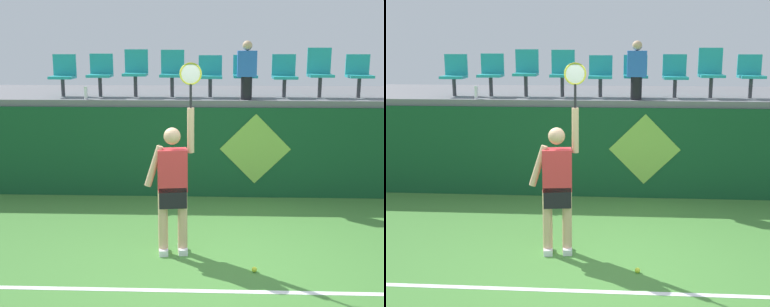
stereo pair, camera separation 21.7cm
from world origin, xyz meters
TOP-DOWN VIEW (x-y plane):
  - ground_plane at (0.00, 0.00)m, footprint 40.00×40.00m
  - court_back_wall at (0.00, 3.04)m, footprint 13.20×0.20m
  - spectator_platform at (0.00, 4.54)m, footprint 13.20×3.08m
  - court_baseline_stripe at (0.00, -0.64)m, footprint 11.88×0.08m
  - tennis_player at (-0.46, 0.42)m, footprint 0.75×0.31m
  - tennis_ball at (0.59, -0.12)m, footprint 0.07×0.07m
  - water_bottle at (-2.23, 3.13)m, footprint 0.07×0.07m
  - stadium_chair_0 at (-2.77, 3.64)m, footprint 0.44×0.42m
  - stadium_chair_1 at (-2.06, 3.64)m, footprint 0.44×0.42m
  - stadium_chair_2 at (-1.39, 3.65)m, footprint 0.44×0.42m
  - stadium_chair_3 at (-0.70, 3.65)m, footprint 0.44×0.42m
  - stadium_chair_4 at (0.01, 3.64)m, footprint 0.44×0.42m
  - stadium_chair_5 at (0.66, 3.64)m, footprint 0.44×0.42m
  - stadium_chair_6 at (1.39, 3.64)m, footprint 0.44×0.42m
  - stadium_chair_7 at (2.05, 3.65)m, footprint 0.44×0.42m
  - stadium_chair_8 at (2.77, 3.64)m, footprint 0.44×0.42m
  - spectator_0 at (0.66, 3.19)m, footprint 0.34×0.20m
  - wall_signage_mount at (0.83, 2.94)m, footprint 1.27×0.01m

SIDE VIEW (x-z plane):
  - ground_plane at x=0.00m, z-range 0.00..0.00m
  - wall_signage_mount at x=0.83m, z-range -0.77..0.77m
  - court_baseline_stripe at x=0.00m, z-range 0.00..0.01m
  - tennis_ball at x=0.59m, z-range 0.00..0.07m
  - court_back_wall at x=0.00m, z-range 0.00..1.64m
  - tennis_player at x=-0.46m, z-range -0.30..2.23m
  - spectator_platform at x=0.00m, z-range 1.64..1.76m
  - water_bottle at x=-2.23m, z-range 1.76..1.99m
  - stadium_chair_0 at x=-2.77m, z-range 1.80..2.58m
  - stadium_chair_4 at x=0.01m, z-range 1.81..2.58m
  - stadium_chair_6 at x=1.39m, z-range 1.80..2.59m
  - stadium_chair_5 at x=0.66m, z-range 1.82..2.59m
  - stadium_chair_8 at x=2.77m, z-range 1.82..2.61m
  - stadium_chair_1 at x=-2.06m, z-range 1.81..2.61m
  - stadium_chair_3 at x=-0.70m, z-range 1.81..2.68m
  - stadium_chair_2 at x=-1.39m, z-range 1.82..2.69m
  - stadium_chair_7 at x=2.05m, z-range 1.81..2.71m
  - spectator_0 at x=0.66m, z-range 1.78..2.81m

